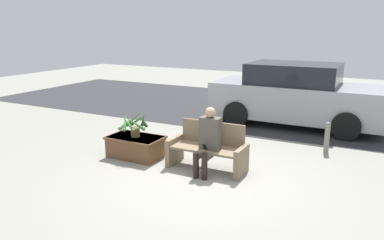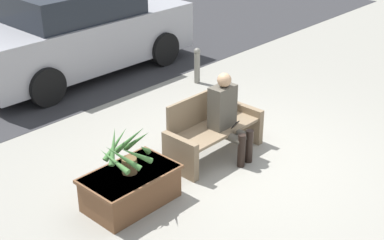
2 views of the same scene
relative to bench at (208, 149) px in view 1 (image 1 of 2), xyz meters
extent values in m
plane|color=gray|center=(0.08, -0.40, -0.38)|extent=(30.00, 30.00, 0.00)
cube|color=#2D2D30|center=(0.08, 5.41, -0.37)|extent=(20.00, 6.00, 0.01)
cube|color=#7A664C|center=(-0.68, -0.06, -0.12)|extent=(0.09, 0.57, 0.52)
cube|color=#7A664C|center=(0.68, -0.06, -0.12)|extent=(0.09, 0.57, 0.52)
cube|color=#7A664C|center=(0.00, -0.06, 0.03)|extent=(1.26, 0.53, 0.04)
cube|color=#7A664C|center=(0.00, 0.21, 0.26)|extent=(1.26, 0.04, 0.42)
cube|color=#4C473D|center=(0.09, -0.10, 0.34)|extent=(0.36, 0.22, 0.58)
sphere|color=tan|center=(0.09, -0.12, 0.72)|extent=(0.19, 0.19, 0.19)
cylinder|color=#4C473D|center=(0.01, -0.30, -0.01)|extent=(0.11, 0.41, 0.11)
cylinder|color=#4C473D|center=(0.18, -0.30, -0.01)|extent=(0.11, 0.41, 0.11)
cylinder|color=black|center=(0.01, -0.51, -0.14)|extent=(0.10, 0.10, 0.47)
cylinder|color=black|center=(0.18, -0.51, -0.14)|extent=(0.10, 0.10, 0.47)
cube|color=black|center=(0.09, -0.33, 0.15)|extent=(0.07, 0.09, 0.12)
cube|color=brown|center=(-1.55, -0.10, -0.16)|extent=(1.05, 0.63, 0.42)
cube|color=brown|center=(-1.55, -0.10, 0.03)|extent=(1.10, 0.68, 0.04)
cylinder|color=brown|center=(-1.55, -0.10, 0.14)|extent=(0.18, 0.18, 0.19)
cone|color=#427538|center=(-1.38, -0.06, 0.39)|extent=(0.16, 0.39, 0.35)
cone|color=#427538|center=(-1.43, 0.01, 0.39)|extent=(0.31, 0.33, 0.36)
cone|color=#427538|center=(-1.58, 0.09, 0.36)|extent=(0.42, 0.13, 0.31)
cone|color=#427538|center=(-1.66, 0.03, 0.39)|extent=(0.34, 0.31, 0.36)
cone|color=#427538|center=(-1.77, -0.11, 0.30)|extent=(0.09, 0.46, 0.19)
cone|color=#427538|center=(-1.72, -0.20, 0.35)|extent=(0.28, 0.40, 0.29)
cone|color=#427538|center=(-1.60, -0.28, 0.37)|extent=(0.41, 0.17, 0.33)
cone|color=#427538|center=(-1.44, -0.25, 0.37)|extent=(0.37, 0.30, 0.32)
cube|color=#99999E|center=(0.73, 3.95, 0.28)|extent=(4.34, 1.80, 0.89)
cube|color=black|center=(0.62, 3.95, 0.99)|extent=(2.26, 1.66, 0.53)
cylinder|color=black|center=(2.08, 3.05, -0.05)|extent=(0.66, 0.18, 0.66)
cylinder|color=black|center=(2.08, 4.85, -0.05)|extent=(0.66, 0.18, 0.66)
cylinder|color=black|center=(-0.61, 3.05, -0.05)|extent=(0.66, 0.18, 0.66)
cylinder|color=black|center=(-0.61, 4.85, -0.05)|extent=(0.66, 0.18, 0.66)
cylinder|color=slate|center=(1.82, 1.94, -0.09)|extent=(0.11, 0.11, 0.57)
sphere|color=slate|center=(1.82, 1.94, 0.23)|extent=(0.12, 0.12, 0.12)
camera|label=1|loc=(2.75, -5.94, 2.19)|focal=35.00mm
camera|label=2|loc=(-4.91, -4.22, 3.27)|focal=50.00mm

